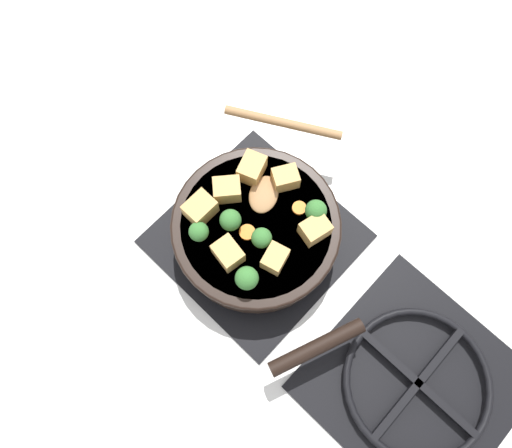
# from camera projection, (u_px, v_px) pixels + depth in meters

# --- Properties ---
(ground_plane) EXTENTS (2.40, 2.40, 0.00)m
(ground_plane) POSITION_uv_depth(u_px,v_px,m) (256.00, 239.00, 0.90)
(ground_plane) COLOR silver
(front_burner_grate) EXTENTS (0.31, 0.31, 0.03)m
(front_burner_grate) POSITION_uv_depth(u_px,v_px,m) (256.00, 237.00, 0.89)
(front_burner_grate) COLOR black
(front_burner_grate) RESTS_ON ground_plane
(rear_burner_grate) EXTENTS (0.31, 0.31, 0.03)m
(rear_burner_grate) POSITION_uv_depth(u_px,v_px,m) (416.00, 383.00, 0.81)
(rear_burner_grate) COLOR black
(rear_burner_grate) RESTS_ON ground_plane
(skillet_pan) EXTENTS (0.30, 0.38, 0.06)m
(skillet_pan) POSITION_uv_depth(u_px,v_px,m) (257.00, 230.00, 0.84)
(skillet_pan) COLOR black
(skillet_pan) RESTS_ON front_burner_grate
(wooden_spoon) EXTENTS (0.22, 0.20, 0.02)m
(wooden_spoon) POSITION_uv_depth(u_px,v_px,m) (274.00, 155.00, 0.85)
(wooden_spoon) COLOR #A87A4C
(wooden_spoon) RESTS_ON skillet_pan
(tofu_cube_center_large) EXTENTS (0.04, 0.05, 0.04)m
(tofu_cube_center_large) POSITION_uv_depth(u_px,v_px,m) (228.00, 253.00, 0.78)
(tofu_cube_center_large) COLOR tan
(tofu_cube_center_large) RESTS_ON skillet_pan
(tofu_cube_near_handle) EXTENTS (0.06, 0.05, 0.04)m
(tofu_cube_near_handle) POSITION_uv_depth(u_px,v_px,m) (252.00, 168.00, 0.83)
(tofu_cube_near_handle) COLOR tan
(tofu_cube_near_handle) RESTS_ON skillet_pan
(tofu_cube_east_chunk) EXTENTS (0.05, 0.04, 0.04)m
(tofu_cube_east_chunk) POSITION_uv_depth(u_px,v_px,m) (200.00, 209.00, 0.81)
(tofu_cube_east_chunk) COLOR tan
(tofu_cube_east_chunk) RESTS_ON skillet_pan
(tofu_cube_west_chunk) EXTENTS (0.05, 0.04, 0.03)m
(tofu_cube_west_chunk) POSITION_uv_depth(u_px,v_px,m) (275.00, 258.00, 0.78)
(tofu_cube_west_chunk) COLOR tan
(tofu_cube_west_chunk) RESTS_ON skillet_pan
(tofu_cube_back_piece) EXTENTS (0.05, 0.05, 0.03)m
(tofu_cube_back_piece) POSITION_uv_depth(u_px,v_px,m) (285.00, 178.00, 0.83)
(tofu_cube_back_piece) COLOR tan
(tofu_cube_back_piece) RESTS_ON skillet_pan
(tofu_cube_front_piece) EXTENTS (0.05, 0.04, 0.04)m
(tofu_cube_front_piece) POSITION_uv_depth(u_px,v_px,m) (315.00, 229.00, 0.80)
(tofu_cube_front_piece) COLOR tan
(tofu_cube_front_piece) RESTS_ON skillet_pan
(tofu_cube_mid_small) EXTENTS (0.06, 0.06, 0.04)m
(tofu_cube_mid_small) POSITION_uv_depth(u_px,v_px,m) (227.00, 190.00, 0.82)
(tofu_cube_mid_small) COLOR tan
(tofu_cube_mid_small) RESTS_ON skillet_pan
(broccoli_floret_near_spoon) EXTENTS (0.04, 0.04, 0.04)m
(broccoli_floret_near_spoon) POSITION_uv_depth(u_px,v_px,m) (316.00, 211.00, 0.80)
(broccoli_floret_near_spoon) COLOR #709956
(broccoli_floret_near_spoon) RESTS_ON skillet_pan
(broccoli_floret_center_top) EXTENTS (0.03, 0.03, 0.04)m
(broccoli_floret_center_top) POSITION_uv_depth(u_px,v_px,m) (199.00, 232.00, 0.79)
(broccoli_floret_center_top) COLOR #709956
(broccoli_floret_center_top) RESTS_ON skillet_pan
(broccoli_floret_east_rim) EXTENTS (0.03, 0.03, 0.04)m
(broccoli_floret_east_rim) POSITION_uv_depth(u_px,v_px,m) (262.00, 238.00, 0.79)
(broccoli_floret_east_rim) COLOR #709956
(broccoli_floret_east_rim) RESTS_ON skillet_pan
(broccoli_floret_west_rim) EXTENTS (0.04, 0.04, 0.04)m
(broccoli_floret_west_rim) POSITION_uv_depth(u_px,v_px,m) (247.00, 278.00, 0.76)
(broccoli_floret_west_rim) COLOR #709956
(broccoli_floret_west_rim) RESTS_ON skillet_pan
(broccoli_floret_north_edge) EXTENTS (0.04, 0.04, 0.04)m
(broccoli_floret_north_edge) POSITION_uv_depth(u_px,v_px,m) (230.00, 220.00, 0.79)
(broccoli_floret_north_edge) COLOR #709956
(broccoli_floret_north_edge) RESTS_ON skillet_pan
(carrot_slice_orange_thin) EXTENTS (0.02, 0.02, 0.01)m
(carrot_slice_orange_thin) POSITION_uv_depth(u_px,v_px,m) (299.00, 208.00, 0.82)
(carrot_slice_orange_thin) COLOR orange
(carrot_slice_orange_thin) RESTS_ON skillet_pan
(carrot_slice_near_center) EXTENTS (0.03, 0.03, 0.01)m
(carrot_slice_near_center) POSITION_uv_depth(u_px,v_px,m) (247.00, 232.00, 0.81)
(carrot_slice_near_center) COLOR orange
(carrot_slice_near_center) RESTS_ON skillet_pan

